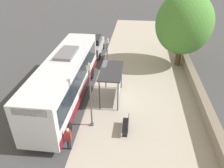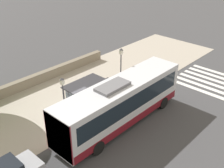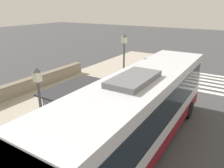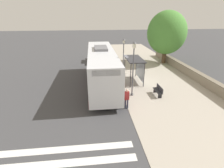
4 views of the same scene
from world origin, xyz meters
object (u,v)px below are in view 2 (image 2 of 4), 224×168
Objects in this scene: pedestrian at (144,83)px; bench at (104,84)px; bus_shelter at (83,87)px; bus at (120,102)px; street_lamp_near at (64,99)px; street_lamp_far at (121,70)px.

bench is (-3.20, -1.93, -0.47)m from pedestrian.
bus_shelter reaches higher than bench.
street_lamp_near is at bearing -131.29° from bus.
street_lamp_far is at bearing 72.76° from bus_shelter.
pedestrian is at bearing 67.44° from street_lamp_far.
pedestrian is at bearing 107.36° from bus.
street_lamp_far is (-2.48, 2.84, 0.86)m from bus.
bench is 0.35× the size of street_lamp_near.
bus_shelter is at bearing 107.62° from street_lamp_near.
street_lamp_far is (0.23, 5.92, 0.32)m from street_lamp_near.
bus_shelter is at bearing -171.46° from bus.
street_lamp_near is (-2.71, -3.09, 0.55)m from bus.
bench is at bearing 108.41° from street_lamp_near.
bus_shelter is 4.15m from bench.
bus_shelter is (-3.52, -0.53, 0.17)m from bus.
street_lamp_near is (0.81, -2.56, 0.38)m from bus_shelter.
bus reaches higher than bus_shelter.
bus is 4.14m from street_lamp_near.
street_lamp_near reaches higher than pedestrian.
bench is at bearing 108.97° from bus_shelter.
pedestrian is 1.11× the size of bench.
bus is 7.93× the size of bench.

